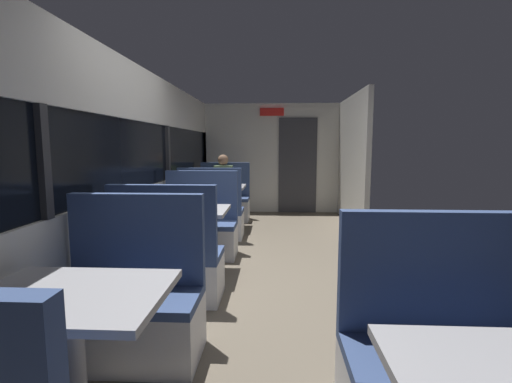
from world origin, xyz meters
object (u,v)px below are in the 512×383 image
at_px(bench_mid_window_facing_entry, 200,231).
at_px(seated_passenger, 224,193).
at_px(dining_table_far_window, 219,192).
at_px(coffee_cup_primary, 176,206).
at_px(dining_table_mid_window, 187,218).
at_px(dining_table_near_window, 72,312).
at_px(bench_front_aisle_facing_entry, 440,371).
at_px(bench_far_window_facing_entry, 224,203).
at_px(bench_far_window_facing_end, 212,217).
at_px(bench_mid_window_facing_end, 169,266).
at_px(bench_near_window_facing_entry, 131,309).

xyz_separation_m(bench_mid_window_facing_entry, seated_passenger, (0.00, 2.25, 0.21)).
height_order(dining_table_far_window, coffee_cup_primary, coffee_cup_primary).
height_order(dining_table_mid_window, dining_table_far_window, same).
xyz_separation_m(dining_table_near_window, bench_front_aisle_facing_entry, (1.79, 0.10, -0.31)).
xyz_separation_m(dining_table_far_window, bench_far_window_facing_entry, (0.00, 0.70, -0.31)).
bearing_deg(dining_table_far_window, seated_passenger, 90.00).
height_order(dining_table_near_window, bench_far_window_facing_entry, bench_far_window_facing_entry).
bearing_deg(bench_far_window_facing_end, dining_table_far_window, 90.00).
xyz_separation_m(bench_far_window_facing_end, seated_passenger, (0.00, 1.33, 0.21)).
distance_m(bench_mid_window_facing_entry, coffee_cup_primary, 0.94).
xyz_separation_m(dining_table_mid_window, bench_mid_window_facing_end, (0.00, -0.70, -0.31)).
relative_size(dining_table_far_window, bench_far_window_facing_entry, 0.82).
bearing_deg(dining_table_mid_window, bench_far_window_facing_entry, 90.00).
bearing_deg(seated_passenger, bench_mid_window_facing_end, -90.00).
xyz_separation_m(dining_table_mid_window, bench_far_window_facing_entry, (0.00, 3.02, -0.31)).
distance_m(bench_far_window_facing_end, coffee_cup_primary, 1.80).
height_order(dining_table_mid_window, bench_far_window_facing_entry, bench_far_window_facing_entry).
xyz_separation_m(bench_mid_window_facing_end, bench_far_window_facing_end, (0.00, 2.32, 0.00)).
bearing_deg(bench_mid_window_facing_entry, bench_mid_window_facing_end, -90.00).
relative_size(bench_near_window_facing_entry, bench_far_window_facing_entry, 1.00).
bearing_deg(bench_near_window_facing_entry, bench_far_window_facing_end, 90.00).
bearing_deg(coffee_cup_primary, seated_passenger, 88.53).
xyz_separation_m(bench_far_window_facing_end, bench_far_window_facing_entry, (0.00, 1.40, 0.00)).
bearing_deg(bench_far_window_facing_entry, dining_table_near_window, -90.00).
relative_size(dining_table_near_window, seated_passenger, 0.71).
relative_size(bench_mid_window_facing_end, bench_far_window_facing_entry, 1.00).
height_order(bench_mid_window_facing_entry, seated_passenger, seated_passenger).
distance_m(dining_table_near_window, bench_front_aisle_facing_entry, 1.82).
distance_m(bench_far_window_facing_entry, bench_front_aisle_facing_entry, 5.53).
bearing_deg(bench_far_window_facing_end, dining_table_near_window, -90.00).
height_order(dining_table_near_window, bench_far_window_facing_end, bench_far_window_facing_end).
bearing_deg(dining_table_far_window, bench_front_aisle_facing_entry, -68.47).
distance_m(dining_table_near_window, coffee_cup_primary, 2.21).
bearing_deg(dining_table_far_window, dining_table_near_window, -90.00).
xyz_separation_m(bench_far_window_facing_entry, bench_front_aisle_facing_entry, (1.79, -5.24, 0.00)).
bearing_deg(dining_table_far_window, coffee_cup_primary, -91.85).
bearing_deg(dining_table_far_window, dining_table_mid_window, -90.00).
relative_size(dining_table_mid_window, dining_table_far_window, 1.00).
bearing_deg(dining_table_near_window, bench_front_aisle_facing_entry, 3.18).
bearing_deg(bench_mid_window_facing_entry, seated_passenger, 90.00).
distance_m(bench_mid_window_facing_entry, bench_far_window_facing_end, 0.92).
relative_size(dining_table_near_window, bench_near_window_facing_entry, 0.82).
distance_m(dining_table_near_window, bench_mid_window_facing_end, 1.65).
relative_size(bench_mid_window_facing_end, bench_mid_window_facing_entry, 1.00).
xyz_separation_m(bench_front_aisle_facing_entry, seated_passenger, (-1.79, 5.16, 0.21)).
relative_size(bench_mid_window_facing_entry, coffee_cup_primary, 12.22).
distance_m(bench_mid_window_facing_end, bench_mid_window_facing_entry, 1.40).
relative_size(dining_table_near_window, bench_mid_window_facing_entry, 0.82).
height_order(bench_front_aisle_facing_entry, seated_passenger, seated_passenger).
relative_size(dining_table_far_window, coffee_cup_primary, 10.00).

